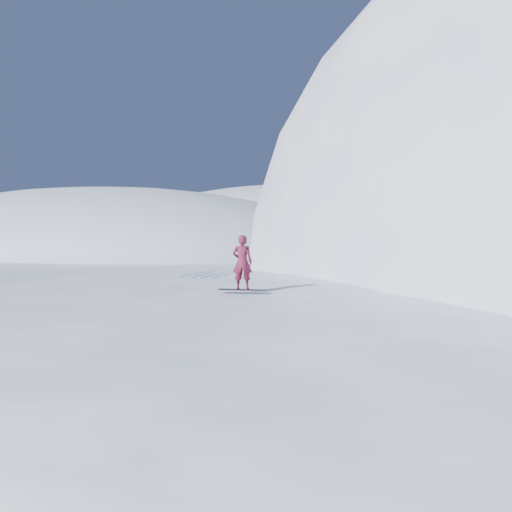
# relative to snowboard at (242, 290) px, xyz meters

# --- Properties ---
(ground) EXTENTS (400.00, 400.00, 0.00)m
(ground) POSITION_rel_snowboard_xyz_m (-2.96, 0.94, -2.41)
(ground) COLOR white
(ground) RESTS_ON ground
(near_ridge) EXTENTS (36.00, 28.00, 4.80)m
(near_ridge) POSITION_rel_snowboard_xyz_m (-1.96, 3.94, -2.41)
(near_ridge) COLOR white
(near_ridge) RESTS_ON ground
(peak_shoulder) EXTENTS (28.00, 24.00, 18.00)m
(peak_shoulder) POSITION_rel_snowboard_xyz_m (7.04, 20.94, -2.41)
(peak_shoulder) COLOR white
(peak_shoulder) RESTS_ON ground
(far_ridge_a) EXTENTS (120.00, 70.00, 28.00)m
(far_ridge_a) POSITION_rel_snowboard_xyz_m (-72.96, 60.94, -2.41)
(far_ridge_a) COLOR white
(far_ridge_a) RESTS_ON ground
(far_ridge_c) EXTENTS (140.00, 90.00, 36.00)m
(far_ridge_c) POSITION_rel_snowboard_xyz_m (-42.96, 110.94, -2.41)
(far_ridge_c) COLOR white
(far_ridge_c) RESTS_ON ground
(wind_bumps) EXTENTS (16.00, 14.40, 1.00)m
(wind_bumps) POSITION_rel_snowboard_xyz_m (-3.51, 3.06, -2.41)
(wind_bumps) COLOR white
(wind_bumps) RESTS_ON ground
(snowboard) EXTENTS (1.61, 0.79, 0.03)m
(snowboard) POSITION_rel_snowboard_xyz_m (0.00, 0.00, 0.00)
(snowboard) COLOR black
(snowboard) RESTS_ON near_ridge
(snowboarder) EXTENTS (0.77, 0.62, 1.83)m
(snowboarder) POSITION_rel_snowboard_xyz_m (0.00, 0.00, 0.93)
(snowboarder) COLOR maroon
(snowboarder) RESTS_ON snowboard
(vapor_plume) EXTENTS (9.26, 7.41, 6.48)m
(vapor_plume) POSITION_rel_snowboard_xyz_m (-46.10, 42.68, -2.41)
(vapor_plume) COLOR white
(vapor_plume) RESTS_ON ground
(board_tracks) EXTENTS (2.63, 5.95, 0.04)m
(board_tracks) POSITION_rel_snowboard_xyz_m (-4.44, 5.59, 0.01)
(board_tracks) COLOR silver
(board_tracks) RESTS_ON ground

